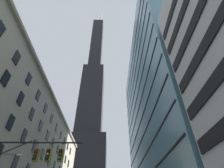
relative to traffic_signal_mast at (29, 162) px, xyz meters
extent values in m
cube|color=#B2A88E|center=(-14.71, 22.26, 7.74)|extent=(14.01, 68.14, 25.99)
cube|color=#9E937A|center=(-7.45, 22.26, 20.04)|extent=(0.70, 68.14, 0.60)
cube|color=black|center=(-7.65, 12.19, 2.95)|extent=(0.14, 1.40, 2.20)
cube|color=black|center=(-7.65, 7.19, 7.15)|extent=(0.14, 1.40, 2.20)
cube|color=black|center=(-7.65, 12.19, 7.15)|extent=(0.14, 1.40, 2.20)
cube|color=black|center=(-7.65, 17.19, 7.15)|extent=(0.14, 1.40, 2.20)
cube|color=black|center=(-7.65, 22.19, 7.15)|extent=(0.14, 1.40, 2.20)
cube|color=black|center=(-7.65, 27.19, 7.15)|extent=(0.14, 1.40, 2.20)
cube|color=black|center=(-7.65, 32.19, 7.15)|extent=(0.14, 1.40, 2.20)
cube|color=black|center=(-7.65, 2.19, 11.35)|extent=(0.14, 1.40, 2.20)
cube|color=black|center=(-7.65, 7.19, 11.35)|extent=(0.14, 1.40, 2.20)
cube|color=black|center=(-7.65, 12.19, 11.35)|extent=(0.14, 1.40, 2.20)
cube|color=black|center=(-7.65, 17.19, 11.35)|extent=(0.14, 1.40, 2.20)
cube|color=black|center=(-7.65, 22.19, 11.35)|extent=(0.14, 1.40, 2.20)
cube|color=black|center=(-7.65, 27.19, 11.35)|extent=(0.14, 1.40, 2.20)
cube|color=black|center=(-7.65, 32.19, 11.35)|extent=(0.14, 1.40, 2.20)
cube|color=black|center=(-7.65, 37.19, 11.35)|extent=(0.14, 1.40, 2.20)
cube|color=black|center=(-7.65, 42.19, 11.35)|extent=(0.14, 1.40, 2.20)
cube|color=black|center=(-7.65, 47.19, 11.35)|extent=(0.14, 1.40, 2.20)
cube|color=black|center=(-7.65, -2.81, 15.55)|extent=(0.14, 1.40, 2.20)
cube|color=black|center=(-7.65, 2.19, 15.55)|extent=(0.14, 1.40, 2.20)
cube|color=black|center=(-7.65, 7.19, 15.55)|extent=(0.14, 1.40, 2.20)
cube|color=black|center=(-7.65, 12.19, 15.55)|extent=(0.14, 1.40, 2.20)
cube|color=black|center=(-7.65, 17.19, 15.55)|extent=(0.14, 1.40, 2.20)
cube|color=black|center=(-7.65, 22.19, 15.55)|extent=(0.14, 1.40, 2.20)
cube|color=black|center=(-7.65, 27.19, 15.55)|extent=(0.14, 1.40, 2.20)
cube|color=black|center=(-7.65, 32.19, 15.55)|extent=(0.14, 1.40, 2.20)
cube|color=black|center=(-7.65, 37.19, 15.55)|extent=(0.14, 1.40, 2.20)
cube|color=black|center=(-7.65, 42.19, 15.55)|extent=(0.14, 1.40, 2.20)
cube|color=black|center=(-7.65, 47.19, 15.55)|extent=(0.14, 1.40, 2.20)
cube|color=black|center=(-8.04, 93.91, 68.83)|extent=(17.37, 17.37, 62.38)
cube|color=black|center=(-8.04, 93.91, 139.01)|extent=(11.17, 11.17, 77.98)
cylinder|color=silver|center=(-10.27, 93.91, 190.46)|extent=(1.20, 1.20, 24.93)
cylinder|color=silver|center=(-5.81, 93.91, 190.46)|extent=(1.20, 1.20, 24.93)
cube|color=black|center=(14.25, -7.45, 3.75)|extent=(0.16, 11.93, 1.10)
cube|color=black|center=(14.25, -7.45, 6.75)|extent=(0.16, 11.93, 1.10)
cube|color=black|center=(14.25, -7.45, 9.75)|extent=(0.16, 11.93, 1.10)
cube|color=black|center=(14.25, -7.45, 12.75)|extent=(0.16, 11.93, 1.10)
cube|color=teal|center=(24.06, 24.55, 19.88)|extent=(19.53, 49.15, 50.27)
cube|color=black|center=(14.26, 24.55, 6.75)|extent=(0.12, 48.15, 0.24)
cube|color=black|center=(14.26, 24.55, 10.75)|extent=(0.12, 48.15, 0.24)
cube|color=black|center=(14.26, 24.55, 14.75)|extent=(0.12, 48.15, 0.24)
cube|color=black|center=(14.26, 24.55, 18.75)|extent=(0.12, 48.15, 0.24)
cube|color=black|center=(14.26, 24.55, 22.75)|extent=(0.12, 48.15, 0.24)
cube|color=black|center=(14.26, 24.55, 26.75)|extent=(0.12, 48.15, 0.24)
cube|color=black|center=(14.26, 24.55, 30.75)|extent=(0.12, 48.15, 0.24)
cube|color=black|center=(14.26, 24.55, 34.75)|extent=(0.12, 48.15, 0.24)
cube|color=black|center=(14.26, 24.55, 38.75)|extent=(0.12, 48.15, 0.24)
cylinder|color=black|center=(0.47, -0.05, 1.63)|extent=(7.84, 0.14, 0.14)
cylinder|color=black|center=(-1.88, -0.05, 1.03)|extent=(3.22, 0.10, 1.62)
cylinder|color=black|center=(0.37, -0.05, 1.33)|extent=(0.04, 0.04, 0.60)
cube|color=black|center=(0.37, -0.05, 0.58)|extent=(0.30, 0.30, 0.90)
cube|color=olive|center=(0.37, 0.12, 0.58)|extent=(0.40, 0.40, 1.04)
sphere|color=red|center=(0.37, -0.21, 0.86)|extent=(0.20, 0.20, 0.20)
sphere|color=#4B3A08|center=(0.37, -0.21, 0.58)|extent=(0.20, 0.20, 0.20)
sphere|color=#083D10|center=(0.37, -0.21, 0.30)|extent=(0.20, 0.20, 0.20)
cylinder|color=black|center=(1.45, -0.05, 1.33)|extent=(0.04, 0.04, 0.60)
cube|color=black|center=(1.45, -0.05, 0.58)|extent=(0.30, 0.30, 0.90)
cube|color=olive|center=(1.45, 0.12, 0.58)|extent=(0.40, 0.40, 1.04)
sphere|color=#450808|center=(1.45, -0.21, 0.86)|extent=(0.20, 0.20, 0.20)
sphere|color=yellow|center=(1.45, -0.21, 0.58)|extent=(0.20, 0.20, 0.20)
sphere|color=#083D10|center=(1.45, -0.21, 0.30)|extent=(0.20, 0.20, 0.20)
cylinder|color=black|center=(2.52, -0.05, 1.33)|extent=(0.04, 0.04, 0.60)
cube|color=black|center=(2.52, -0.05, 0.58)|extent=(0.30, 0.30, 0.90)
cube|color=olive|center=(2.52, 0.12, 0.58)|extent=(0.40, 0.40, 1.04)
sphere|color=#450808|center=(2.52, -0.21, 0.86)|extent=(0.20, 0.20, 0.20)
sphere|color=#4B3A08|center=(2.52, -0.21, 0.58)|extent=(0.20, 0.20, 0.20)
sphere|color=green|center=(2.52, -0.21, 0.30)|extent=(0.20, 0.20, 0.20)
cylinder|color=#47474C|center=(-4.12, 3.90, 1.77)|extent=(1.99, 0.10, 0.10)
ellipsoid|color=#EFE5C6|center=(-3.12, 3.90, 1.67)|extent=(0.56, 0.32, 0.24)
camera|label=1|loc=(6.90, -15.31, -3.85)|focal=26.77mm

